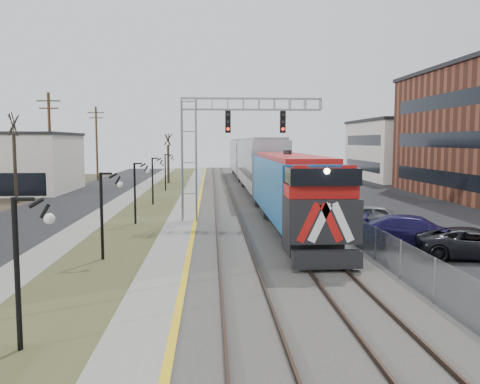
{
  "coord_description": "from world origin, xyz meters",
  "views": [
    {
      "loc": [
        0.91,
        -4.84,
        5.39
      ],
      "look_at": [
        2.5,
        22.85,
        2.6
      ],
      "focal_mm": 38.0,
      "sensor_mm": 36.0,
      "label": 1
    }
  ],
  "objects": [
    {
      "name": "fence",
      "position": [
        8.2,
        35.0,
        0.8
      ],
      "size": [
        0.04,
        120.0,
        1.6
      ],
      "primitive_type": "cube",
      "color": "gray",
      "rests_on": "ground"
    },
    {
      "name": "platform_edge",
      "position": [
        -0.12,
        35.0,
        0.24
      ],
      "size": [
        0.24,
        120.0,
        0.01
      ],
      "primitive_type": "cube",
      "color": "gold",
      "rests_on": "platform"
    },
    {
      "name": "lampposts",
      "position": [
        -4.0,
        18.29,
        2.0
      ],
      "size": [
        0.14,
        62.14,
        4.0
      ],
      "color": "black",
      "rests_on": "ground"
    },
    {
      "name": "signal_gantry",
      "position": [
        1.22,
        27.99,
        5.59
      ],
      "size": [
        9.0,
        1.07,
        8.15
      ],
      "color": "gray",
      "rests_on": "ground"
    },
    {
      "name": "bare_trees",
      "position": [
        -12.66,
        38.91,
        2.7
      ],
      "size": [
        12.3,
        42.3,
        5.95
      ],
      "color": "#382D23",
      "rests_on": "ground"
    },
    {
      "name": "track_far",
      "position": [
        5.5,
        35.0,
        0.28
      ],
      "size": [
        1.58,
        120.0,
        0.15
      ],
      "color": "#2D2119",
      "rests_on": "ballast_bed"
    },
    {
      "name": "parking_lot",
      "position": [
        16.0,
        35.0,
        0.02
      ],
      "size": [
        16.0,
        120.0,
        0.04
      ],
      "primitive_type": "cube",
      "color": "black",
      "rests_on": "ground"
    },
    {
      "name": "street_west",
      "position": [
        -11.5,
        35.0,
        0.02
      ],
      "size": [
        7.0,
        120.0,
        0.04
      ],
      "primitive_type": "cube",
      "color": "black",
      "rests_on": "ground"
    },
    {
      "name": "car_lot_e",
      "position": [
        11.36,
        25.73,
        0.7
      ],
      "size": [
        4.43,
        2.9,
        1.4
      ],
      "primitive_type": "imported",
      "rotation": [
        0.0,
        0.0,
        1.24
      ],
      "color": "gray",
      "rests_on": "ground"
    },
    {
      "name": "track_near",
      "position": [
        2.0,
        35.0,
        0.28
      ],
      "size": [
        1.58,
        120.0,
        0.15
      ],
      "color": "#2D2119",
      "rests_on": "ballast_bed"
    },
    {
      "name": "grass_median",
      "position": [
        -4.0,
        35.0,
        0.03
      ],
      "size": [
        4.0,
        120.0,
        0.06
      ],
      "primitive_type": "cube",
      "color": "#444826",
      "rests_on": "ground"
    },
    {
      "name": "train",
      "position": [
        5.5,
        47.65,
        2.88
      ],
      "size": [
        3.0,
        63.05,
        5.33
      ],
      "color": "#125799",
      "rests_on": "ground"
    },
    {
      "name": "car_lot_d",
      "position": [
        11.19,
        19.82,
        0.8
      ],
      "size": [
        5.92,
        4.12,
        1.59
      ],
      "primitive_type": "imported",
      "rotation": [
        0.0,
        0.0,
        1.19
      ],
      "color": "#1B164D",
      "rests_on": "ground"
    },
    {
      "name": "car_lot_c",
      "position": [
        12.92,
        17.25,
        0.71
      ],
      "size": [
        5.48,
        3.45,
        1.41
      ],
      "primitive_type": "imported",
      "rotation": [
        0.0,
        0.0,
        1.34
      ],
      "color": "black",
      "rests_on": "ground"
    },
    {
      "name": "sidewalk",
      "position": [
        -7.0,
        35.0,
        0.04
      ],
      "size": [
        2.0,
        120.0,
        0.08
      ],
      "primitive_type": "cube",
      "color": "gray",
      "rests_on": "ground"
    },
    {
      "name": "platform",
      "position": [
        -1.0,
        35.0,
        0.12
      ],
      "size": [
        2.0,
        120.0,
        0.24
      ],
      "primitive_type": "cube",
      "color": "gray",
      "rests_on": "ground"
    },
    {
      "name": "ballast_bed",
      "position": [
        4.0,
        35.0,
        0.1
      ],
      "size": [
        8.0,
        120.0,
        0.2
      ],
      "primitive_type": "cube",
      "color": "#595651",
      "rests_on": "ground"
    }
  ]
}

